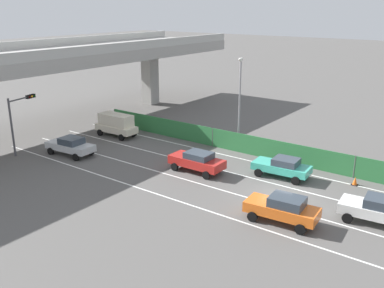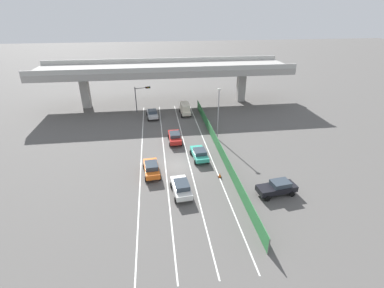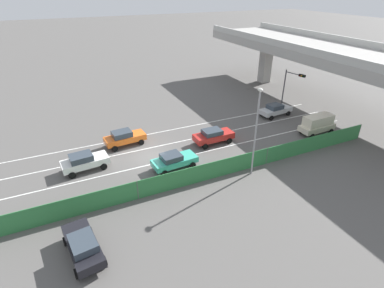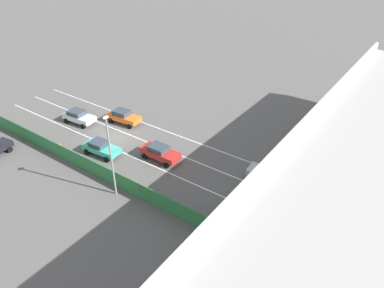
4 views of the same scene
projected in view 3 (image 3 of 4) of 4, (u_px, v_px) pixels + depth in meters
name	position (u px, v px, depth m)	size (l,w,h in m)	color
ground_plane	(150.00, 156.00, 31.14)	(300.00, 300.00, 0.00)	#565451
lane_line_left_edge	(165.00, 131.00, 36.32)	(0.14, 42.86, 0.01)	silver
lane_line_mid_left	(175.00, 143.00, 33.72)	(0.14, 42.86, 0.01)	silver
lane_line_mid_right	(187.00, 156.00, 31.12)	(0.14, 42.86, 0.01)	silver
lane_line_right_edge	(201.00, 172.00, 28.52)	(0.14, 42.86, 0.01)	silver
elevated_overpass	(351.00, 60.00, 37.76)	(52.09, 11.08, 8.89)	#A09E99
green_fence	(208.00, 172.00, 26.98)	(0.10, 38.96, 1.76)	#2D753D
car_van_cream	(318.00, 124.00, 35.20)	(2.00, 4.44, 2.26)	beige
car_sedan_silver	(275.00, 110.00, 40.14)	(2.34, 4.65, 1.61)	#B7BABC
car_sedan_red	(213.00, 136.00, 33.24)	(2.02, 4.48, 1.64)	red
car_sedan_white	(84.00, 161.00, 28.46)	(2.34, 4.42, 1.67)	white
car_taxi_teal	(174.00, 160.00, 28.72)	(2.28, 4.44, 1.56)	teal
car_taxi_orange	(124.00, 137.00, 32.80)	(2.26, 4.51, 1.70)	orange
parked_sedan_dark	(83.00, 245.00, 19.35)	(4.64, 2.40, 1.66)	black
traffic_light	(291.00, 82.00, 41.94)	(3.09, 0.90, 5.10)	#47474C
street_lamp	(256.00, 126.00, 26.00)	(0.60, 0.36, 8.26)	gray
traffic_cone	(128.00, 189.00, 25.72)	(0.47, 0.47, 0.63)	orange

